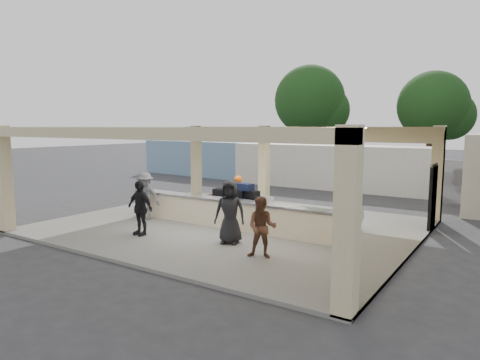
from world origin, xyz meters
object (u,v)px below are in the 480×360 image
Objects in this scene: drum_fan at (350,215)px; passenger_c at (145,196)px; baggage_counter at (224,213)px; luggage_cart at (235,200)px; baggage_handler at (237,197)px; passenger_d at (230,212)px; container_blue at (201,158)px; passenger_b at (140,208)px; container_white at (328,166)px; passenger_a at (262,227)px.

drum_fan is 7.30m from passenger_c.
drum_fan is at bearing 27.07° from baggage_counter.
baggage_handler reaches higher than luggage_cart.
passenger_d is 0.20× the size of container_blue.
baggage_handler is 15.36m from container_blue.
passenger_b is (-5.34, -4.23, 0.35)m from drum_fan.
baggage_handler is at bearing -86.89° from container_white.
passenger_c reaches higher than luggage_cart.
passenger_a is at bearing -44.18° from passenger_d.
luggage_cart is 1.38× the size of passenger_d.
baggage_handler is (-4.19, -0.42, 0.28)m from drum_fan.
passenger_d is (2.92, 0.77, 0.06)m from passenger_b.
passenger_d reaches higher than passenger_b.
container_blue is at bearing 100.20° from passenger_c.
baggage_handler is 0.86× the size of passenger_d.
drum_fan is at bearing -31.37° from container_blue.
container_blue reaches higher than luggage_cart.
container_white is 10.21m from container_blue.
passenger_c is at bearing -99.67° from container_white.
baggage_counter is 0.87× the size of container_blue.
passenger_c is (-5.92, 1.60, 0.07)m from passenger_a.
container_white is at bearing 94.46° from baggage_counter.
passenger_d is at bearing -79.81° from container_white.
baggage_counter is 4.66× the size of passenger_c.
container_blue is at bearing 111.99° from passenger_d.
passenger_c is (-2.64, -2.14, 0.08)m from baggage_handler.
baggage_handler is 3.52m from passenger_d.
passenger_c is at bearing 149.29° from passenger_d.
passenger_a is 0.86× the size of passenger_d.
passenger_d is (-2.42, -3.45, 0.42)m from drum_fan.
luggage_cart is at bearing 102.47° from passenger_d.
baggage_handler is 0.92× the size of passenger_b.
passenger_b is at bearing -124.68° from baggage_counter.
baggage_counter is 4.20m from drum_fan.
baggage_handler is 3.40m from passenger_c.
container_white is (-0.90, 11.52, 0.65)m from baggage_counter.
baggage_counter is at bearing 111.29° from passenger_d.
container_white is at bearing -1.56° from container_blue.
baggage_handler is 0.14× the size of container_white.
passenger_a is at bearing -91.34° from drum_fan.
baggage_handler is at bearing 101.07° from passenger_d.
passenger_d is 13.25m from container_white.
drum_fan is 6.82m from passenger_b.
passenger_b is at bearing -53.17° from container_blue.
passenger_d is (4.41, -0.90, 0.05)m from passenger_c.
passenger_b is at bearing 175.64° from passenger_d.
luggage_cart is 0.41m from baggage_handler.
passenger_a is 1.66m from passenger_d.
container_white reaches higher than baggage_handler.
passenger_d is at bearing -32.33° from passenger_c.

